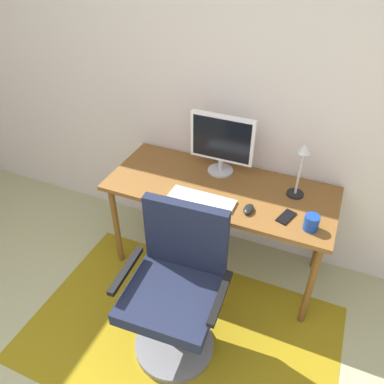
{
  "coord_description": "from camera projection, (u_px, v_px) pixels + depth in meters",
  "views": [
    {
      "loc": [
        0.72,
        -0.14,
        2.22
      ],
      "look_at": [
        -0.0,
        1.56,
        0.84
      ],
      "focal_mm": 35.18,
      "sensor_mm": 36.0,
      "label": 1
    }
  ],
  "objects": [
    {
      "name": "keyboard",
      "position": [
        202.0,
        199.0,
        2.4
      ],
      "size": [
        0.43,
        0.13,
        0.02
      ],
      "primitive_type": "cube",
      "color": "white",
      "rests_on": "desk"
    },
    {
      "name": "desk_lamp",
      "position": [
        301.0,
        164.0,
        2.31
      ],
      "size": [
        0.11,
        0.11,
        0.38
      ],
      "color": "black",
      "rests_on": "desk"
    },
    {
      "name": "cell_phone",
      "position": [
        286.0,
        217.0,
        2.26
      ],
      "size": [
        0.11,
        0.15,
        0.01
      ],
      "primitive_type": "cube",
      "rotation": [
        0.0,
        0.0,
        -0.32
      ],
      "color": "black",
      "rests_on": "desk"
    },
    {
      "name": "office_chair",
      "position": [
        176.0,
        294.0,
        2.17
      ],
      "size": [
        0.61,
        0.54,
        0.99
      ],
      "rotation": [
        0.0,
        0.0,
        0.06
      ],
      "color": "slate",
      "rests_on": "ground"
    },
    {
      "name": "monitor",
      "position": [
        222.0,
        141.0,
        2.52
      ],
      "size": [
        0.44,
        0.18,
        0.43
      ],
      "color": "#B2B2B7",
      "rests_on": "desk"
    },
    {
      "name": "area_rug",
      "position": [
        181.0,
        333.0,
        2.46
      ],
      "size": [
        1.97,
        1.25,
        0.01
      ],
      "primitive_type": "cube",
      "color": "olive",
      "rests_on": "ground"
    },
    {
      "name": "coffee_cup",
      "position": [
        311.0,
        223.0,
        2.16
      ],
      "size": [
        0.09,
        0.09,
        0.1
      ],
      "primitive_type": "cylinder",
      "color": "navy",
      "rests_on": "desk"
    },
    {
      "name": "wall_back",
      "position": [
        231.0,
        84.0,
        2.5
      ],
      "size": [
        6.0,
        0.1,
        2.6
      ],
      "primitive_type": "cube",
      "color": "beige",
      "rests_on": "ground"
    },
    {
      "name": "computer_mouse",
      "position": [
        249.0,
        209.0,
        2.3
      ],
      "size": [
        0.06,
        0.1,
        0.03
      ],
      "primitive_type": "ellipsoid",
      "color": "black",
      "rests_on": "desk"
    },
    {
      "name": "desk",
      "position": [
        220.0,
        196.0,
        2.56
      ],
      "size": [
        1.53,
        0.64,
        0.74
      ],
      "color": "brown",
      "rests_on": "ground"
    }
  ]
}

